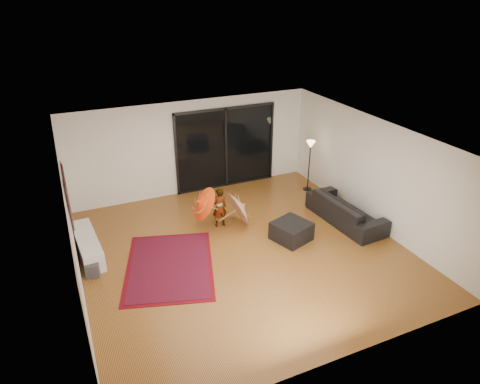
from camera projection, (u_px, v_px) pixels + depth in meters
floor at (243, 251)px, 9.80m from camera, size 7.00×7.00×0.00m
ceiling at (244, 139)px, 8.62m from camera, size 7.00×7.00×0.00m
wall_back at (193, 147)px, 12.09m from camera, size 7.00×0.00×7.00m
wall_front at (340, 295)px, 6.34m from camera, size 7.00×0.00×7.00m
wall_left at (72, 233)px, 7.94m from camera, size 0.00×7.00×7.00m
wall_right at (373, 172)px, 10.49m from camera, size 0.00×7.00×7.00m
sliding_door at (226, 148)px, 12.49m from camera, size 3.06×0.07×2.40m
painting at (67, 196)px, 8.64m from camera, size 0.04×1.28×1.08m
media_console at (88, 245)px, 9.57m from camera, size 0.56×1.74×0.48m
speaker at (93, 269)px, 8.91m from camera, size 0.32×0.32×0.30m
persian_rug at (170, 266)px, 9.27m from camera, size 2.50×2.98×0.02m
sofa at (346, 210)px, 10.88m from camera, size 1.02×2.31×0.66m
ottoman at (291, 231)px, 10.16m from camera, size 0.99×0.99×0.45m
floor_lamp at (310, 152)px, 12.23m from camera, size 0.26×0.26×1.51m
child at (219, 207)px, 10.60m from camera, size 0.39×0.26×1.04m
parasol_orange at (199, 205)px, 10.27m from camera, size 0.62×0.86×0.89m
parasol_white at (244, 206)px, 10.71m from camera, size 0.59×1.00×0.99m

